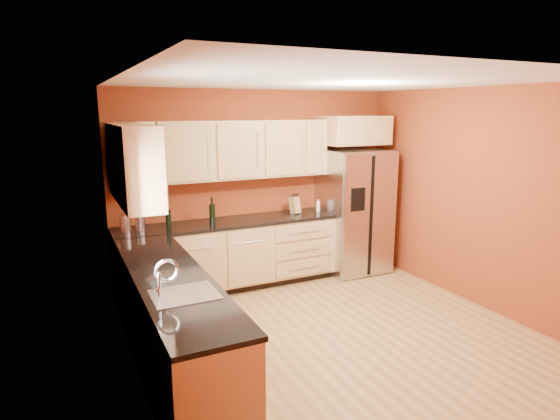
% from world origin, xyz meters
% --- Properties ---
extents(floor, '(4.00, 4.00, 0.00)m').
position_xyz_m(floor, '(0.00, 0.00, 0.00)').
color(floor, olive).
rests_on(floor, ground).
extents(ceiling, '(4.00, 4.00, 0.00)m').
position_xyz_m(ceiling, '(0.00, 0.00, 2.60)').
color(ceiling, white).
rests_on(ceiling, wall_back).
extents(wall_back, '(4.00, 0.04, 2.60)m').
position_xyz_m(wall_back, '(0.00, 2.00, 1.30)').
color(wall_back, maroon).
rests_on(wall_back, floor).
extents(wall_front, '(4.00, 0.04, 2.60)m').
position_xyz_m(wall_front, '(0.00, -2.00, 1.30)').
color(wall_front, maroon).
rests_on(wall_front, floor).
extents(wall_left, '(0.04, 4.00, 2.60)m').
position_xyz_m(wall_left, '(-2.00, 0.00, 1.30)').
color(wall_left, maroon).
rests_on(wall_left, floor).
extents(wall_right, '(0.04, 4.00, 2.60)m').
position_xyz_m(wall_right, '(2.00, 0.00, 1.30)').
color(wall_right, maroon).
rests_on(wall_right, floor).
extents(base_cabinets_back, '(2.90, 0.60, 0.88)m').
position_xyz_m(base_cabinets_back, '(-0.55, 1.70, 0.44)').
color(base_cabinets_back, tan).
rests_on(base_cabinets_back, floor).
extents(base_cabinets_left, '(0.60, 2.80, 0.88)m').
position_xyz_m(base_cabinets_left, '(-1.70, 0.00, 0.44)').
color(base_cabinets_left, tan).
rests_on(base_cabinets_left, floor).
extents(countertop_back, '(2.90, 0.62, 0.04)m').
position_xyz_m(countertop_back, '(-0.55, 1.69, 0.90)').
color(countertop_back, black).
rests_on(countertop_back, base_cabinets_back).
extents(countertop_left, '(0.62, 2.80, 0.04)m').
position_xyz_m(countertop_left, '(-1.69, 0.00, 0.90)').
color(countertop_left, black).
rests_on(countertop_left, base_cabinets_left).
extents(upper_cabinets_back, '(2.30, 0.33, 0.75)m').
position_xyz_m(upper_cabinets_back, '(-0.25, 1.83, 1.83)').
color(upper_cabinets_back, tan).
rests_on(upper_cabinets_back, wall_back).
extents(upper_cabinets_left, '(0.33, 1.35, 0.75)m').
position_xyz_m(upper_cabinets_left, '(-1.83, 0.72, 1.83)').
color(upper_cabinets_left, tan).
rests_on(upper_cabinets_left, wall_left).
extents(corner_upper_cabinet, '(0.67, 0.67, 0.75)m').
position_xyz_m(corner_upper_cabinet, '(-1.67, 1.67, 1.83)').
color(corner_upper_cabinet, tan).
rests_on(corner_upper_cabinet, wall_back).
extents(over_fridge_cabinet, '(0.92, 0.60, 0.40)m').
position_xyz_m(over_fridge_cabinet, '(1.35, 1.70, 2.05)').
color(over_fridge_cabinet, tan).
rests_on(over_fridge_cabinet, wall_back).
extents(refrigerator, '(0.90, 0.75, 1.78)m').
position_xyz_m(refrigerator, '(1.35, 1.62, 0.89)').
color(refrigerator, '#BBBCC0').
rests_on(refrigerator, floor).
extents(window, '(0.03, 0.90, 1.00)m').
position_xyz_m(window, '(-1.98, -0.50, 1.55)').
color(window, white).
rests_on(window, wall_left).
extents(sink_faucet, '(0.50, 0.42, 0.30)m').
position_xyz_m(sink_faucet, '(-1.69, -0.50, 1.07)').
color(sink_faucet, silver).
rests_on(sink_faucet, countertop_left).
extents(canister_left, '(0.13, 0.13, 0.18)m').
position_xyz_m(canister_left, '(-1.65, 1.73, 1.01)').
color(canister_left, '#BBBCC0').
rests_on(canister_left, countertop_back).
extents(canister_right, '(0.15, 0.15, 0.21)m').
position_xyz_m(canister_right, '(-1.83, 1.72, 1.02)').
color(canister_right, '#BBBCC0').
rests_on(canister_right, countertop_back).
extents(wine_bottle_a, '(0.08, 0.08, 0.29)m').
position_xyz_m(wine_bottle_a, '(-1.32, 1.73, 1.07)').
color(wine_bottle_a, black).
rests_on(wine_bottle_a, countertop_back).
extents(wine_bottle_b, '(0.08, 0.08, 0.33)m').
position_xyz_m(wine_bottle_b, '(-0.77, 1.69, 1.09)').
color(wine_bottle_b, black).
rests_on(wine_bottle_b, countertop_back).
extents(knife_block, '(0.15, 0.14, 0.23)m').
position_xyz_m(knife_block, '(0.44, 1.74, 1.04)').
color(knife_block, '#A78551').
rests_on(knife_block, countertop_back).
extents(soap_dispenser, '(0.07, 0.07, 0.17)m').
position_xyz_m(soap_dispenser, '(0.80, 1.72, 1.01)').
color(soap_dispenser, white).
rests_on(soap_dispenser, countertop_back).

